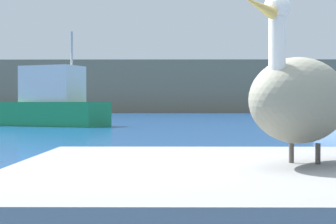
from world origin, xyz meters
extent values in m
cube|color=#7F755B|center=(0.00, 74.52, 3.32)|extent=(140.00, 11.13, 6.65)
ellipsoid|color=gray|center=(0.85, -0.13, 1.09)|extent=(0.96, 1.16, 0.50)
cylinder|color=white|center=(0.65, -0.45, 1.36)|extent=(0.09, 0.09, 0.38)
sphere|color=white|center=(0.65, -0.45, 1.59)|extent=(0.14, 0.14, 0.14)
cone|color=gold|center=(0.52, -0.65, 1.56)|extent=(0.24, 0.33, 0.09)
cylinder|color=#4C4742|center=(0.95, -0.13, 0.78)|extent=(0.03, 0.03, 0.12)
cylinder|color=#4C4742|center=(0.81, -0.04, 0.78)|extent=(0.03, 0.03, 0.12)
cube|color=#1E8C4C|center=(-6.99, 25.54, 0.59)|extent=(8.16, 5.07, 1.18)
cube|color=silver|center=(-5.83, 25.05, 2.06)|extent=(3.24, 2.75, 1.77)
cylinder|color=#B2B2B2|center=(-4.80, 24.62, 2.88)|extent=(0.12, 0.12, 3.41)
camera|label=1|loc=(0.10, -3.53, 1.07)|focal=62.31mm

